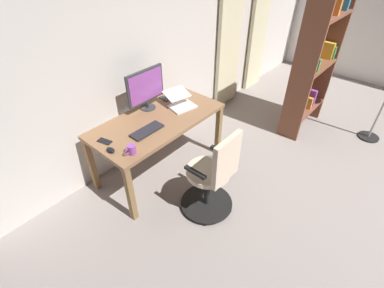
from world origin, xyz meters
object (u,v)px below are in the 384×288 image
Objects in this scene: computer_monitor at (146,88)px; cell_phone_face_up at (105,141)px; office_chair at (213,178)px; mug_tea at (131,150)px; desk at (158,125)px; bookshelf at (311,64)px; computer_keyboard at (147,131)px; computer_mouse at (111,150)px; laptop at (180,102)px; cell_phone_by_monitor at (164,99)px.

computer_monitor is 0.78m from cell_phone_face_up.
office_chair is 1.26m from computer_monitor.
mug_tea is (0.48, -0.61, 0.33)m from office_chair.
computer_monitor is 0.86m from mug_tea.
desk is 2.25m from bookshelf.
desk is 3.01× the size of computer_monitor.
computer_monitor reaches higher than office_chair.
computer_keyboard is 2.98× the size of mug_tea.
cell_phone_face_up is at bearing -25.51° from computer_keyboard.
computer_keyboard is at bearing 22.70° from desk.
office_chair is 8.24× the size of mug_tea.
computer_mouse is (0.44, -0.01, 0.01)m from computer_keyboard.
office_chair is 1.13m from cell_phone_face_up.
desk is at bearing 12.44° from laptop.
mug_tea reaches higher than computer_keyboard.
cell_phone_by_monitor is (-0.37, -0.26, 0.09)m from desk.
cell_phone_by_monitor is at bearing -161.66° from computer_mouse.
cell_phone_face_up is 0.08× the size of bookshelf.
computer_monitor reaches higher than mug_tea.
laptop is at bearing 179.81° from desk.
desk is at bearing 40.26° from cell_phone_by_monitor.
cell_phone_by_monitor is at bearing -76.26° from laptop.
bookshelf is (-2.31, 0.73, 0.21)m from computer_keyboard.
bookshelf is (-2.75, 0.75, 0.20)m from computer_mouse.
bookshelf is at bearing 151.23° from computer_monitor.
computer_mouse is at bearing 7.18° from desk.
office_chair is 2.01× the size of computer_monitor.
desk is 15.14× the size of computer_mouse.
desk is 0.89m from office_chair.
office_chair is 7.02× the size of cell_phone_face_up.
bookshelf is at bearing 158.13° from desk.
laptop reaches higher than computer_keyboard.
office_chair is 2.22m from bookshelf.
computer_monitor is 3.49× the size of cell_phone_face_up.
cell_phone_by_monitor is 1.07m from mug_tea.
cell_phone_by_monitor is at bearing 175.21° from cell_phone_face_up.
computer_mouse is 0.69× the size of cell_phone_by_monitor.
mug_tea is at bearing 127.70° from office_chair.
cell_phone_by_monitor is (-0.61, -0.36, -0.01)m from computer_keyboard.
office_chair is 1.25m from cell_phone_by_monitor.
laptop is 2.69× the size of cell_phone_face_up.
desk is 0.40m from laptop.
desk is at bearing -172.82° from computer_mouse.
computer_keyboard reaches higher than cell_phone_by_monitor.
cell_phone_face_up is at bearing 118.99° from office_chair.
computer_mouse is 0.21m from mug_tea.
computer_keyboard is at bearing 178.12° from computer_mouse.
desk is 0.64m from cell_phone_face_up.
laptop is at bearing 95.91° from cell_phone_by_monitor.
office_chair is at bearing 0.90° from bookshelf.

